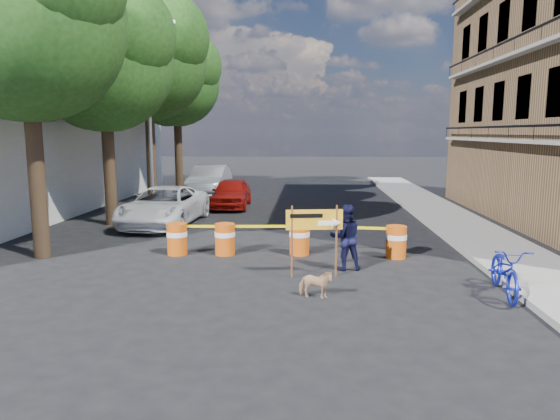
# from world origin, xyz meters

# --- Properties ---
(ground) EXTENTS (120.00, 120.00, 0.00)m
(ground) POSITION_xyz_m (0.00, 0.00, 0.00)
(ground) COLOR black
(ground) RESTS_ON ground
(sidewalk_east) EXTENTS (2.40, 40.00, 0.15)m
(sidewalk_east) POSITION_xyz_m (6.20, 6.00, 0.07)
(sidewalk_east) COLOR gray
(sidewalk_east) RESTS_ON ground
(tree_near) EXTENTS (5.46, 5.20, 9.15)m
(tree_near) POSITION_xyz_m (-6.73, 2.00, 6.36)
(tree_near) COLOR #332316
(tree_near) RESTS_ON ground
(tree_mid_a) EXTENTS (5.25, 5.00, 8.68)m
(tree_mid_a) POSITION_xyz_m (-6.74, 7.00, 6.01)
(tree_mid_a) COLOR #332316
(tree_mid_a) RESTS_ON ground
(tree_mid_b) EXTENTS (5.67, 5.40, 9.62)m
(tree_mid_b) POSITION_xyz_m (-6.73, 12.00, 6.71)
(tree_mid_b) COLOR #332316
(tree_mid_b) RESTS_ON ground
(tree_far) EXTENTS (5.04, 4.80, 8.84)m
(tree_far) POSITION_xyz_m (-6.74, 17.00, 6.22)
(tree_far) COLOR #332316
(tree_far) RESTS_ON ground
(streetlamp) EXTENTS (1.25, 0.18, 8.00)m
(streetlamp) POSITION_xyz_m (-5.93, 9.50, 4.38)
(streetlamp) COLOR gray
(streetlamp) RESTS_ON ground
(barrel_far_left) EXTENTS (0.58, 0.58, 0.90)m
(barrel_far_left) POSITION_xyz_m (-3.11, 2.50, 0.47)
(barrel_far_left) COLOR #C65B0B
(barrel_far_left) RESTS_ON ground
(barrel_mid_left) EXTENTS (0.58, 0.58, 0.90)m
(barrel_mid_left) POSITION_xyz_m (-1.75, 2.57, 0.47)
(barrel_mid_left) COLOR #C65B0B
(barrel_mid_left) RESTS_ON ground
(barrel_mid_right) EXTENTS (0.58, 0.58, 0.90)m
(barrel_mid_right) POSITION_xyz_m (0.37, 2.70, 0.47)
(barrel_mid_right) COLOR #C65B0B
(barrel_mid_right) RESTS_ON ground
(barrel_far_right) EXTENTS (0.58, 0.58, 0.90)m
(barrel_far_right) POSITION_xyz_m (3.05, 2.48, 0.47)
(barrel_far_right) COLOR #C65B0B
(barrel_far_right) RESTS_ON ground
(detour_sign) EXTENTS (1.35, 0.30, 1.75)m
(detour_sign) POSITION_xyz_m (0.92, 0.49, 1.27)
(detour_sign) COLOR #592D19
(detour_sign) RESTS_ON ground
(pedestrian) EXTENTS (0.90, 0.75, 1.67)m
(pedestrian) POSITION_xyz_m (1.56, 1.20, 0.84)
(pedestrian) COLOR black
(pedestrian) RESTS_ON ground
(bicycle) EXTENTS (0.86, 1.18, 2.10)m
(bicycle) POSITION_xyz_m (4.80, -0.66, 1.05)
(bicycle) COLOR #1522AF
(bicycle) RESTS_ON ground
(dog) EXTENTS (0.77, 0.44, 0.61)m
(dog) POSITION_xyz_m (0.77, -1.07, 0.31)
(dog) COLOR tan
(dog) RESTS_ON ground
(suv_white) EXTENTS (2.64, 5.25, 1.43)m
(suv_white) POSITION_xyz_m (-4.80, 7.05, 0.71)
(suv_white) COLOR white
(suv_white) RESTS_ON ground
(sedan_red) EXTENTS (1.72, 4.04, 1.36)m
(sedan_red) POSITION_xyz_m (-2.95, 11.55, 0.68)
(sedan_red) COLOR #A5140D
(sedan_red) RESTS_ON ground
(sedan_silver) EXTENTS (1.77, 5.02, 1.65)m
(sedan_silver) POSITION_xyz_m (-4.80, 15.84, 0.83)
(sedan_silver) COLOR #ADAFB4
(sedan_silver) RESTS_ON ground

